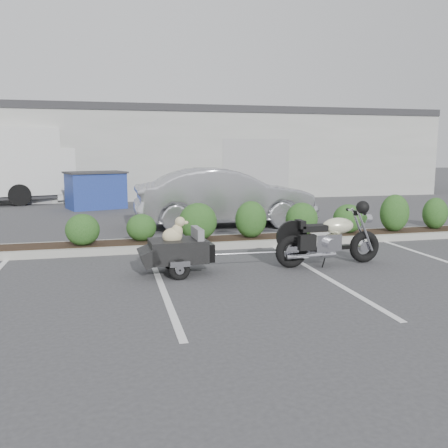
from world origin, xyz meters
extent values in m
plane|color=#38383A|center=(0.00, 0.00, 0.00)|extent=(90.00, 90.00, 0.00)
cube|color=#9E9E93|center=(1.00, 2.20, 0.07)|extent=(12.00, 1.00, 0.15)
cube|color=#9EA099|center=(0.00, 17.00, 2.00)|extent=(26.00, 10.00, 4.00)
torus|color=black|center=(0.89, -0.07, 0.30)|extent=(0.61, 0.18, 0.60)
torus|color=black|center=(2.37, -0.01, 0.30)|extent=(0.61, 0.18, 0.60)
cylinder|color=silver|center=(0.89, -0.07, 0.30)|extent=(0.26, 0.12, 0.25)
cylinder|color=silver|center=(2.37, -0.01, 0.30)|extent=(0.22, 0.10, 0.22)
cylinder|color=silver|center=(2.31, -0.10, 0.63)|extent=(0.39, 0.06, 0.80)
cylinder|color=silver|center=(2.30, 0.08, 0.63)|extent=(0.39, 0.06, 0.80)
cylinder|color=silver|center=(2.16, -0.02, 0.97)|extent=(0.06, 0.63, 0.03)
cylinder|color=silver|center=(2.41, 0.00, 0.83)|extent=(0.11, 0.17, 0.16)
sphere|color=black|center=(2.14, -0.29, 1.08)|extent=(0.24, 0.24, 0.23)
cube|color=silver|center=(1.56, -0.04, 0.43)|extent=(0.51, 0.33, 0.31)
cube|color=black|center=(1.65, -0.04, 0.31)|extent=(0.81, 0.13, 0.07)
ellipsoid|color=#ECEBBE|center=(1.80, -0.03, 0.72)|extent=(0.61, 0.36, 0.30)
cube|color=black|center=(1.29, -0.06, 0.70)|extent=(0.51, 0.29, 0.11)
cube|color=black|center=(1.05, -0.07, 0.78)|extent=(0.12, 0.27, 0.14)
cylinder|color=silver|center=(1.21, -0.22, 0.23)|extent=(0.95, 0.12, 0.08)
cylinder|color=silver|center=(1.20, 0.10, 0.23)|extent=(0.95, 0.12, 0.08)
cube|color=black|center=(1.08, -0.32, 0.49)|extent=(0.31, 0.14, 0.27)
cube|color=black|center=(-1.14, -0.04, 0.40)|extent=(0.97, 0.69, 0.38)
cube|color=slate|center=(-0.80, -0.03, 0.65)|extent=(0.13, 0.56, 0.27)
cube|color=slate|center=(-1.10, -0.04, 0.50)|extent=(0.65, 0.58, 0.04)
cube|color=black|center=(-1.64, -0.06, 0.34)|extent=(0.37, 0.66, 0.33)
cube|color=black|center=(-0.64, -0.02, 0.36)|extent=(0.20, 0.46, 0.31)
torus|color=black|center=(-1.17, -0.42, 0.16)|extent=(0.35, 0.11, 0.35)
torus|color=black|center=(-1.21, 0.33, 0.16)|extent=(0.35, 0.11, 0.35)
cube|color=silver|center=(-1.17, -0.46, 0.27)|extent=(0.33, 0.09, 0.09)
cube|color=silver|center=(-1.21, 0.38, 0.27)|extent=(0.33, 0.09, 0.09)
cylinder|color=black|center=(-1.19, -0.04, 0.16)|extent=(0.07, 0.81, 0.04)
cylinder|color=silver|center=(-0.43, -0.01, 0.30)|extent=(0.54, 0.06, 0.03)
ellipsoid|color=#C7B786|center=(-1.23, -0.04, 0.66)|extent=(0.35, 0.24, 0.27)
ellipsoid|color=#C7B786|center=(-1.15, -0.04, 0.73)|extent=(0.20, 0.19, 0.25)
sphere|color=#C7B786|center=(-1.10, -0.04, 0.89)|extent=(0.18, 0.18, 0.17)
ellipsoid|color=#C7B786|center=(-1.02, -0.03, 0.88)|extent=(0.13, 0.08, 0.06)
sphere|color=black|center=(-0.96, -0.03, 0.88)|extent=(0.03, 0.03, 0.03)
ellipsoid|color=#C7B786|center=(-1.13, -0.09, 0.91)|extent=(0.04, 0.04, 0.09)
ellipsoid|color=#C7B786|center=(-1.14, 0.01, 0.91)|extent=(0.04, 0.04, 0.09)
cylinder|color=#C7B786|center=(-1.12, -0.09, 0.56)|extent=(0.04, 0.04, 0.11)
cylinder|color=#C7B786|center=(-1.13, 0.02, 0.56)|extent=(0.04, 0.04, 0.11)
imported|color=#A5A6AD|center=(0.84, 4.78, 0.80)|extent=(4.89, 1.74, 1.61)
cube|color=navy|center=(-2.73, 9.95, 0.64)|extent=(2.24, 1.83, 1.29)
cube|color=#2D2D30|center=(-2.73, 9.95, 1.31)|extent=(2.37, 1.96, 0.06)
cube|color=silver|center=(-3.64, 13.08, 1.16)|extent=(2.36, 2.55, 2.04)
cube|color=black|center=(-3.64, 13.08, 0.88)|extent=(0.54, 1.72, 0.93)
cube|color=#2D2D30|center=(-5.69, 12.50, 0.32)|extent=(6.79, 3.70, 0.19)
cylinder|color=black|center=(-3.55, 12.04, 0.42)|extent=(0.87, 0.47, 0.83)
cylinder|color=black|center=(-4.09, 14.01, 0.42)|extent=(0.87, 0.47, 0.83)
cylinder|color=black|center=(-5.60, 11.47, 0.42)|extent=(0.87, 0.47, 0.83)
cylinder|color=black|center=(-6.15, 13.43, 0.42)|extent=(0.87, 0.47, 0.83)
camera|label=1|loc=(-2.22, -7.85, 2.06)|focal=38.00mm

